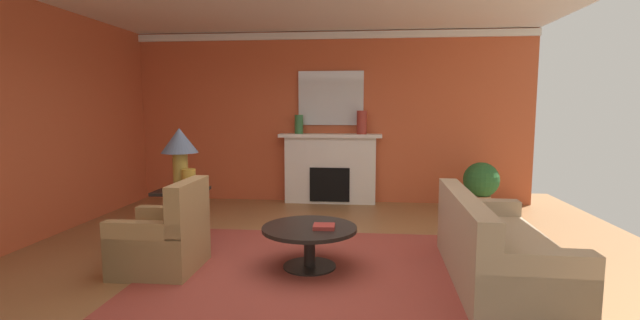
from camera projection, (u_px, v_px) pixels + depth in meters
name	position (u px, v px, depth m)	size (l,w,h in m)	color
ground_plane	(295.00, 261.00, 4.94)	(8.73, 8.73, 0.00)	olive
wall_fireplace	(323.00, 118.00, 8.03)	(7.31, 0.12, 3.03)	#C65633
wall_window	(19.00, 123.00, 5.40)	(0.12, 7.09, 3.03)	#C65633
crown_moulding	(323.00, 36.00, 7.79)	(7.31, 0.08, 0.12)	white
area_rug	(310.00, 267.00, 4.73)	(3.31, 2.71, 0.01)	#993D33
fireplace	(330.00, 170.00, 7.92)	(1.80, 0.35, 1.24)	white
mantel_mirror	(331.00, 98.00, 7.89)	(1.15, 0.04, 0.95)	silver
sofa	(494.00, 252.00, 4.33)	(0.96, 2.13, 0.85)	tan
armchair_near_window	(164.00, 241.00, 4.64)	(0.80, 0.80, 0.95)	#9E7A4C
coffee_table	(309.00, 237.00, 4.69)	(1.00, 1.00, 0.45)	black
side_table	(182.00, 213.00, 5.48)	(0.56, 0.56, 0.70)	black
table_lamp	(180.00, 147.00, 5.38)	(0.44, 0.44, 0.75)	#B28E38
vase_mantel_right	(362.00, 122.00, 7.72)	(0.17, 0.17, 0.41)	#9E3328
vase_on_side_table	(189.00, 180.00, 5.29)	(0.16, 0.16, 0.27)	#B7892D
vase_mantel_left	(299.00, 124.00, 7.83)	(0.15, 0.15, 0.33)	#33703D
book_red_cover	(324.00, 227.00, 4.60)	(0.22, 0.20, 0.04)	maroon
potted_plant	(481.00, 184.00, 7.09)	(0.56, 0.56, 0.83)	#A8754C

